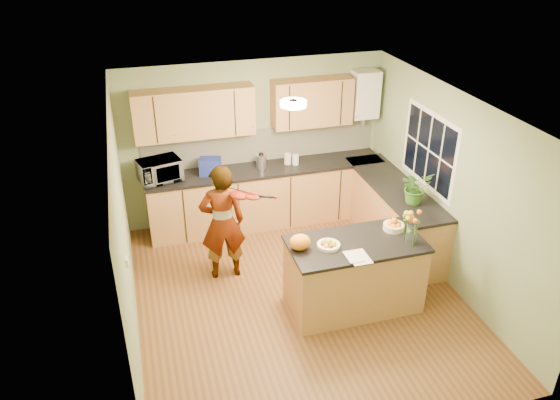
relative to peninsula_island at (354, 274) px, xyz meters
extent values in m
plane|color=brown|center=(-0.59, 0.34, -0.46)|extent=(4.50, 4.50, 0.00)
cube|color=white|center=(-0.59, 0.34, 2.04)|extent=(4.00, 4.50, 0.02)
cube|color=gray|center=(-0.59, 2.59, 0.79)|extent=(4.00, 0.02, 2.50)
cube|color=gray|center=(-0.59, -1.91, 0.79)|extent=(4.00, 0.02, 2.50)
cube|color=gray|center=(-2.59, 0.34, 0.79)|extent=(0.02, 4.50, 2.50)
cube|color=gray|center=(1.41, 0.34, 0.79)|extent=(0.02, 4.50, 2.50)
cube|color=#A86C43|center=(-0.49, 2.29, -0.01)|extent=(3.60, 0.60, 0.90)
cube|color=black|center=(-0.49, 2.28, 0.46)|extent=(3.64, 0.62, 0.04)
cube|color=#A86C43|center=(1.11, 1.19, -0.01)|extent=(0.60, 2.20, 0.90)
cube|color=black|center=(1.10, 1.19, 0.46)|extent=(0.62, 2.24, 0.04)
cube|color=white|center=(-0.49, 2.58, 0.74)|extent=(3.60, 0.02, 0.52)
cube|color=#A86C43|center=(-1.49, 2.42, 1.39)|extent=(1.70, 0.34, 0.70)
cube|color=#A86C43|center=(0.26, 2.42, 1.39)|extent=(1.20, 0.34, 0.70)
cube|color=white|center=(1.11, 2.43, 1.44)|extent=(0.40, 0.30, 0.72)
cylinder|color=silver|center=(1.11, 2.43, 1.04)|extent=(0.06, 0.06, 0.20)
cube|color=white|center=(1.40, 0.94, 1.09)|extent=(0.01, 1.30, 1.05)
cube|color=black|center=(1.40, 0.94, 1.09)|extent=(0.01, 1.18, 0.92)
cube|color=white|center=(-2.58, -0.26, 0.84)|extent=(0.02, 0.09, 0.09)
cylinder|color=#FFEABF|center=(-0.59, 0.64, 2.00)|extent=(0.30, 0.30, 0.06)
cylinder|color=white|center=(-0.59, 0.64, 2.03)|extent=(0.10, 0.10, 0.02)
cube|color=#A86C43|center=(0.00, 0.00, -0.02)|extent=(1.57, 0.78, 0.88)
cube|color=black|center=(0.00, 0.00, 0.44)|extent=(1.60, 0.82, 0.04)
cylinder|color=#FAEEC8|center=(-0.35, 0.00, 0.48)|extent=(0.27, 0.27, 0.04)
cylinder|color=#FAEEC8|center=(0.55, 0.15, 0.50)|extent=(0.25, 0.25, 0.07)
cylinder|color=silver|center=(0.60, -0.18, 0.57)|extent=(0.11, 0.11, 0.22)
ellipsoid|color=orange|center=(-0.68, 0.05, 0.55)|extent=(0.31, 0.29, 0.19)
cube|color=silver|center=(-0.10, -0.30, 0.46)|extent=(0.22, 0.31, 0.01)
imported|color=tan|center=(-1.40, 1.08, 0.35)|extent=(0.60, 0.40, 1.61)
imported|color=white|center=(-2.06, 2.28, 0.64)|extent=(0.66, 0.53, 0.32)
cube|color=navy|center=(-1.33, 2.29, 0.60)|extent=(0.35, 0.30, 0.25)
cylinder|color=silver|center=(-0.56, 2.30, 0.59)|extent=(0.15, 0.15, 0.21)
sphere|color=black|center=(-0.56, 2.30, 0.73)|extent=(0.08, 0.08, 0.08)
cylinder|color=#FAEEC8|center=(-0.14, 2.33, 0.56)|extent=(0.13, 0.13, 0.16)
cylinder|color=white|center=(-0.03, 2.29, 0.56)|extent=(0.11, 0.11, 0.15)
imported|color=#3B7426|center=(1.11, 0.67, 0.70)|extent=(0.45, 0.40, 0.45)
camera|label=1|loc=(-2.36, -4.96, 3.90)|focal=35.00mm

